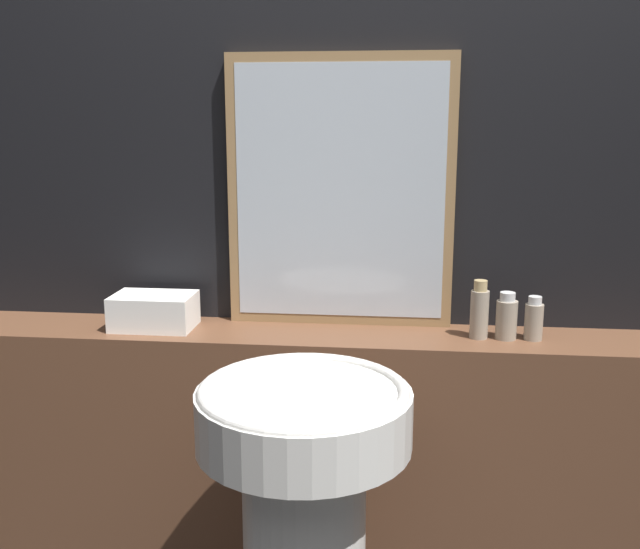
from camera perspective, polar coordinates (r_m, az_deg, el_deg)
wall_back at (r=1.88m, az=3.15°, el=6.92°), size 8.00×0.06×2.50m
vanity_counter at (r=1.98m, az=2.63°, el=-17.27°), size 2.87×0.23×0.90m
mirror at (r=1.83m, az=1.62°, el=6.57°), size 0.58×0.03×0.69m
towel_stack at (r=1.89m, az=-13.14°, el=-2.87°), size 0.21×0.14×0.09m
shampoo_bottle at (r=1.79m, az=12.63°, el=-2.91°), size 0.04×0.04×0.15m
conditioner_bottle at (r=1.80m, az=14.69°, el=-3.34°), size 0.05×0.05×0.12m
lotion_bottle at (r=1.82m, az=16.74°, el=-3.49°), size 0.04×0.04×0.11m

